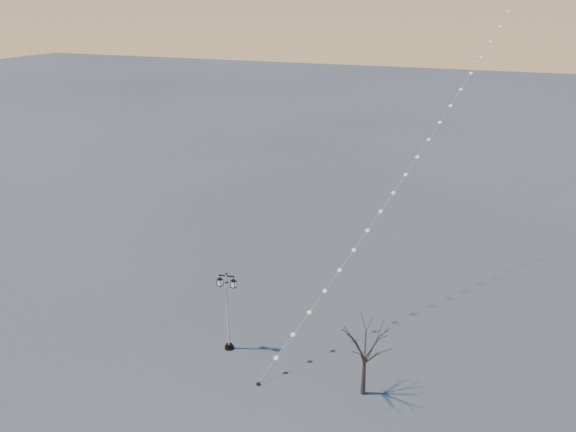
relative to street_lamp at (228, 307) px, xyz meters
The scene contains 4 objects.
ground 3.81m from the street_lamp, 20.96° to the right, with size 300.00×300.00×0.00m, color #434344.
street_lamp is the anchor object (origin of this frame).
bare_tree 8.15m from the street_lamp, ahead, with size 2.38×2.38×3.94m.
kite_train 21.84m from the street_lamp, 61.09° to the left, with size 12.99×38.63×27.35m.
Camera 1 is at (11.49, -24.81, 18.57)m, focal length 37.49 mm.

